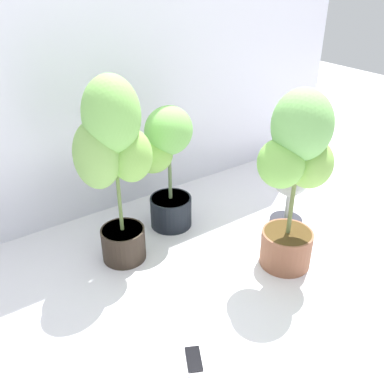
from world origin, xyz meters
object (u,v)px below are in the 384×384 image
object	(u,v)px
floor_fan	(290,184)
potted_plant_front_right	(296,170)
potted_plant_back_center	(165,162)
potted_plant_back_left	(113,155)
cell_phone	(194,359)

from	to	relation	value
floor_fan	potted_plant_front_right	bearing A→B (deg)	-1.51
potted_plant_front_right	floor_fan	size ratio (longest dim) A/B	2.32
potted_plant_back_center	floor_fan	bearing A→B (deg)	-33.13
potted_plant_back_left	potted_plant_front_right	bearing A→B (deg)	-38.56
potted_plant_back_center	cell_phone	bearing A→B (deg)	-116.33
potted_plant_back_center	potted_plant_front_right	bearing A→B (deg)	-65.12
potted_plant_front_right	cell_phone	bearing A→B (deg)	-162.90
potted_plant_front_right	floor_fan	xyz separation A→B (m)	(0.27, 0.25, -0.26)
cell_phone	potted_plant_back_left	bearing A→B (deg)	-68.34
potted_plant_back_center	floor_fan	size ratio (longest dim) A/B	1.82
potted_plant_front_right	cell_phone	xyz separation A→B (m)	(-0.69, -0.21, -0.51)
cell_phone	floor_fan	xyz separation A→B (m)	(0.96, 0.46, 0.24)
potted_plant_back_left	cell_phone	bearing A→B (deg)	-95.80
potted_plant_back_left	potted_plant_front_right	xyz separation A→B (m)	(0.62, -0.49, -0.05)
potted_plant_back_left	potted_plant_back_center	distance (m)	0.39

